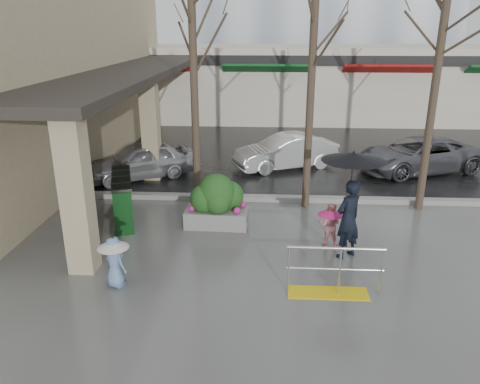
# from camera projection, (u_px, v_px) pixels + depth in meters

# --- Properties ---
(ground) EXTENTS (120.00, 120.00, 0.00)m
(ground) POSITION_uv_depth(u_px,v_px,m) (263.00, 263.00, 10.54)
(ground) COLOR #51514F
(ground) RESTS_ON ground
(street_asphalt) EXTENTS (120.00, 36.00, 0.01)m
(street_asphalt) POSITION_uv_depth(u_px,v_px,m) (267.00, 106.00, 31.23)
(street_asphalt) COLOR black
(street_asphalt) RESTS_ON ground
(curb) EXTENTS (120.00, 0.30, 0.15)m
(curb) POSITION_uv_depth(u_px,v_px,m) (265.00, 198.00, 14.28)
(curb) COLOR gray
(curb) RESTS_ON ground
(near_building) EXTENTS (6.00, 18.00, 8.00)m
(near_building) POSITION_uv_depth(u_px,v_px,m) (23.00, 56.00, 17.21)
(near_building) COLOR tan
(near_building) RESTS_ON ground
(canopy_slab) EXTENTS (2.80, 18.00, 0.25)m
(canopy_slab) POSITION_uv_depth(u_px,v_px,m) (136.00, 67.00, 17.11)
(canopy_slab) COLOR #2D2823
(canopy_slab) RESTS_ON pillar_front
(pillar_front) EXTENTS (0.55, 0.55, 3.50)m
(pillar_front) POSITION_uv_depth(u_px,v_px,m) (77.00, 194.00, 9.69)
(pillar_front) COLOR tan
(pillar_front) RESTS_ON ground
(pillar_back) EXTENTS (0.55, 0.55, 3.50)m
(pillar_back) POSITION_uv_depth(u_px,v_px,m) (151.00, 129.00, 15.81)
(pillar_back) COLOR tan
(pillar_back) RESTS_ON ground
(storefront_row) EXTENTS (34.00, 6.74, 4.00)m
(storefront_row) POSITION_uv_depth(u_px,v_px,m) (302.00, 82.00, 26.65)
(storefront_row) COLOR beige
(storefront_row) RESTS_ON ground
(handrail) EXTENTS (1.90, 0.50, 1.03)m
(handrail) POSITION_uv_depth(u_px,v_px,m) (332.00, 277.00, 9.21)
(handrail) COLOR yellow
(handrail) RESTS_ON ground
(tree_west) EXTENTS (3.20, 3.20, 6.80)m
(tree_west) POSITION_uv_depth(u_px,v_px,m) (192.00, 24.00, 12.33)
(tree_west) COLOR #382B21
(tree_west) RESTS_ON ground
(tree_midwest) EXTENTS (3.20, 3.20, 7.00)m
(tree_midwest) POSITION_uv_depth(u_px,v_px,m) (314.00, 18.00, 12.11)
(tree_midwest) COLOR #382B21
(tree_midwest) RESTS_ON ground
(tree_mideast) EXTENTS (3.20, 3.20, 6.50)m
(tree_mideast) POSITION_uv_depth(u_px,v_px,m) (442.00, 33.00, 12.05)
(tree_mideast) COLOR #382B21
(tree_mideast) RESTS_ON ground
(woman) EXTENTS (1.39, 1.39, 2.52)m
(woman) POSITION_uv_depth(u_px,v_px,m) (350.00, 196.00, 10.35)
(woman) COLOR black
(woman) RESTS_ON ground
(child_pink) EXTENTS (0.62, 0.61, 1.10)m
(child_pink) POSITION_uv_depth(u_px,v_px,m) (330.00, 222.00, 11.15)
(child_pink) COLOR pink
(child_pink) RESTS_ON ground
(child_blue) EXTENTS (0.64, 0.64, 1.09)m
(child_blue) POSITION_uv_depth(u_px,v_px,m) (114.00, 257.00, 9.40)
(child_blue) COLOR #6587B3
(child_blue) RESTS_ON ground
(planter) EXTENTS (1.68, 0.97, 1.44)m
(planter) POSITION_uv_depth(u_px,v_px,m) (217.00, 201.00, 12.30)
(planter) COLOR slate
(planter) RESTS_ON ground
(news_boxes) EXTENTS (1.14, 2.27, 1.24)m
(news_boxes) POSITION_uv_depth(u_px,v_px,m) (123.00, 198.00, 12.71)
(news_boxes) COLOR black
(news_boxes) RESTS_ON ground
(car_a) EXTENTS (3.94, 3.15, 1.26)m
(car_a) POSITION_uv_depth(u_px,v_px,m) (140.00, 161.00, 16.23)
(car_a) COLOR #AAAAAE
(car_a) RESTS_ON ground
(car_b) EXTENTS (4.03, 2.79, 1.26)m
(car_b) POSITION_uv_depth(u_px,v_px,m) (286.00, 152.00, 17.36)
(car_b) COLOR white
(car_b) RESTS_ON ground
(car_c) EXTENTS (4.97, 3.48, 1.26)m
(car_c) POSITION_uv_depth(u_px,v_px,m) (418.00, 155.00, 16.94)
(car_c) COLOR slate
(car_c) RESTS_ON ground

